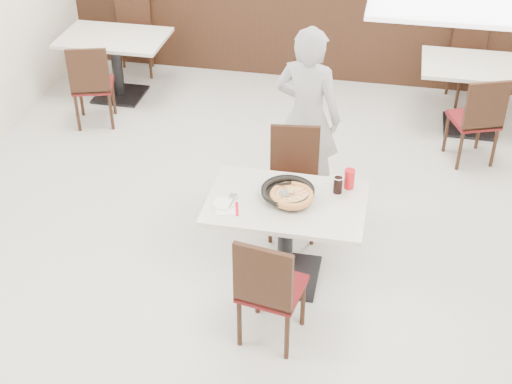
% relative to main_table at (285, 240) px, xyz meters
% --- Properties ---
extents(floor, '(7.00, 7.00, 0.00)m').
position_rel_main_table_xyz_m(floor, '(-0.37, 0.30, -0.38)').
color(floor, '#ADADA8').
rests_on(floor, ground).
extents(wainscot_back, '(5.90, 0.03, 1.10)m').
position_rel_main_table_xyz_m(wainscot_back, '(-0.37, 3.78, 0.18)').
color(wainscot_back, black).
rests_on(wainscot_back, floor).
extents(fluo_panel_b, '(1.20, 0.60, 0.02)m').
position_rel_main_table_xyz_m(fluo_panel_b, '(1.13, -1.20, 2.40)').
color(fluo_panel_b, white).
rests_on(fluo_panel_b, ceiling).
extents(main_table, '(1.28, 0.92, 0.75)m').
position_rel_main_table_xyz_m(main_table, '(0.00, 0.00, 0.00)').
color(main_table, silver).
rests_on(main_table, floor).
extents(chair_near, '(0.49, 0.49, 0.95)m').
position_rel_main_table_xyz_m(chair_near, '(0.01, -0.66, 0.10)').
color(chair_near, black).
rests_on(chair_near, floor).
extents(chair_far, '(0.47, 0.47, 0.95)m').
position_rel_main_table_xyz_m(chair_far, '(-0.04, 0.62, 0.10)').
color(chair_far, black).
rests_on(chair_far, floor).
extents(trivet, '(0.13, 0.13, 0.04)m').
position_rel_main_table_xyz_m(trivet, '(0.02, 0.02, 0.39)').
color(trivet, black).
rests_on(trivet, main_table).
extents(pizza_pan, '(0.37, 0.37, 0.01)m').
position_rel_main_table_xyz_m(pizza_pan, '(0.00, 0.03, 0.42)').
color(pizza_pan, black).
rests_on(pizza_pan, trivet).
extents(pizza, '(0.36, 0.36, 0.02)m').
position_rel_main_table_xyz_m(pizza, '(0.04, -0.02, 0.44)').
color(pizza, orange).
rests_on(pizza, pizza_pan).
extents(pizza_server, '(0.09, 0.10, 0.00)m').
position_rel_main_table_xyz_m(pizza_server, '(-0.01, -0.03, 0.47)').
color(pizza_server, white).
rests_on(pizza_server, pizza).
extents(napkin, '(0.22, 0.22, 0.00)m').
position_rel_main_table_xyz_m(napkin, '(-0.42, -0.18, 0.38)').
color(napkin, white).
rests_on(napkin, main_table).
extents(side_plate, '(0.19, 0.19, 0.01)m').
position_rel_main_table_xyz_m(side_plate, '(-0.46, -0.14, 0.38)').
color(side_plate, white).
rests_on(side_plate, napkin).
extents(fork, '(0.03, 0.16, 0.00)m').
position_rel_main_table_xyz_m(fork, '(-0.39, -0.12, 0.39)').
color(fork, white).
rests_on(fork, side_plate).
extents(cola_glass, '(0.08, 0.08, 0.13)m').
position_rel_main_table_xyz_m(cola_glass, '(0.37, 0.19, 0.44)').
color(cola_glass, black).
rests_on(cola_glass, main_table).
extents(red_cup, '(0.09, 0.09, 0.16)m').
position_rel_main_table_xyz_m(red_cup, '(0.45, 0.28, 0.45)').
color(red_cup, red).
rests_on(red_cup, main_table).
extents(diner_person, '(0.69, 0.53, 1.68)m').
position_rel_main_table_xyz_m(diner_person, '(-0.01, 1.19, 0.47)').
color(diner_person, '#BABABF').
rests_on(diner_person, floor).
extents(bg_table_left, '(1.20, 0.81, 0.75)m').
position_rel_main_table_xyz_m(bg_table_left, '(-2.47, 2.83, 0.00)').
color(bg_table_left, silver).
rests_on(bg_table_left, floor).
extents(bg_chair_left_near, '(0.52, 0.52, 0.95)m').
position_rel_main_table_xyz_m(bg_chair_left_near, '(-2.48, 2.16, 0.10)').
color(bg_chair_left_near, black).
rests_on(bg_chair_left_near, floor).
extents(bg_chair_left_far, '(0.52, 0.52, 0.95)m').
position_rel_main_table_xyz_m(bg_chair_left_far, '(-2.48, 3.48, 0.10)').
color(bg_chair_left_far, black).
rests_on(bg_chair_left_far, floor).
extents(bg_table_right, '(1.23, 0.85, 0.75)m').
position_rel_main_table_xyz_m(bg_table_right, '(1.58, 2.86, 0.00)').
color(bg_table_right, silver).
rests_on(bg_table_right, floor).
extents(bg_chair_right_near, '(0.54, 0.54, 0.95)m').
position_rel_main_table_xyz_m(bg_chair_right_near, '(1.53, 2.18, 0.10)').
color(bg_chair_right_near, black).
rests_on(bg_chair_right_near, floor).
extents(bg_chair_right_far, '(0.52, 0.52, 0.95)m').
position_rel_main_table_xyz_m(bg_chair_right_far, '(1.58, 3.52, 0.10)').
color(bg_chair_right_far, black).
rests_on(bg_chair_right_far, floor).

